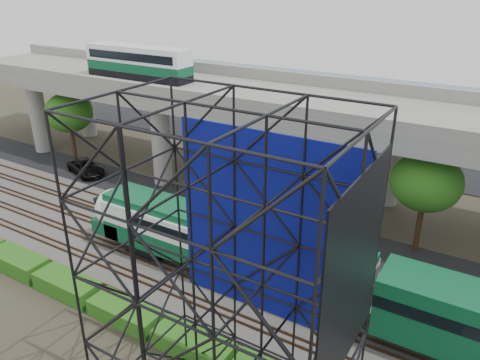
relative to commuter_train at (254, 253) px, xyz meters
The scene contains 13 objects.
ground 7.06m from the commuter_train, 161.92° to the right, with size 140.00×140.00×0.00m, color #474233.
ballast_bed 6.73m from the commuter_train, behind, with size 90.00×12.00×0.20m, color slate.
service_road 10.86m from the commuter_train, 125.78° to the left, with size 90.00×5.00×0.08m, color black.
parking_lot 32.70m from the commuter_train, 100.84° to the left, with size 90.00×18.00×0.08m, color black.
harbor_water 54.42m from the commuter_train, 96.47° to the left, with size 140.00×40.00×0.03m, color #4A5E79.
rail_tracks 6.66m from the commuter_train, behind, with size 90.00×9.52×0.16m.
commuter_train is the anchor object (origin of this frame).
overpass 16.64m from the commuter_train, 117.37° to the left, with size 80.00×12.00×12.40m.
scaffold_tower 11.86m from the commuter_train, 65.89° to the right, with size 9.36×6.36×15.00m.
hedge_strip 8.44m from the commuter_train, 129.10° to the right, with size 34.60×1.80×1.20m.
trees 18.01m from the commuter_train, 127.30° to the left, with size 40.94×16.94×7.69m.
suv 25.69m from the commuter_train, 161.54° to the left, with size 2.34×5.08×1.41m, color black.
parked_cars 32.40m from the commuter_train, 99.09° to the left, with size 36.61×9.58×1.29m.
Camera 1 is at (18.28, -19.77, 18.72)m, focal length 35.00 mm.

